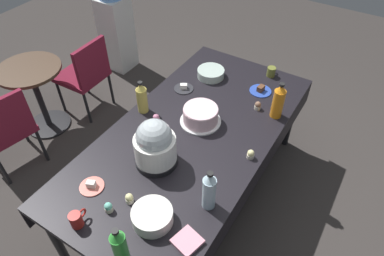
# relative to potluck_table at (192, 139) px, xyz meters

# --- Properties ---
(ground) EXTENTS (9.00, 9.00, 0.00)m
(ground) POSITION_rel_potluck_table_xyz_m (0.00, 0.00, -0.69)
(ground) COLOR #383330
(potluck_table) EXTENTS (2.20, 1.10, 0.75)m
(potluck_table) POSITION_rel_potluck_table_xyz_m (0.00, 0.00, 0.00)
(potluck_table) COLOR black
(potluck_table) RESTS_ON ground
(frosted_layer_cake) EXTENTS (0.31, 0.31, 0.13)m
(frosted_layer_cake) POSITION_rel_potluck_table_xyz_m (0.14, 0.01, 0.13)
(frosted_layer_cake) COLOR silver
(frosted_layer_cake) RESTS_ON potluck_table
(slow_cooker) EXTENTS (0.29, 0.29, 0.35)m
(slow_cooker) POSITION_rel_potluck_table_xyz_m (-0.36, 0.06, 0.23)
(slow_cooker) COLOR black
(slow_cooker) RESTS_ON potluck_table
(glass_salad_bowl) EXTENTS (0.24, 0.24, 0.07)m
(glass_salad_bowl) POSITION_rel_potluck_table_xyz_m (0.69, 0.24, 0.10)
(glass_salad_bowl) COLOR #B2C6BC
(glass_salad_bowl) RESTS_ON potluck_table
(ceramic_snack_bowl) EXTENTS (0.24, 0.24, 0.09)m
(ceramic_snack_bowl) POSITION_rel_potluck_table_xyz_m (-0.74, -0.19, 0.11)
(ceramic_snack_bowl) COLOR silver
(ceramic_snack_bowl) RESTS_ON potluck_table
(dessert_plate_cobalt) EXTENTS (0.18, 0.18, 0.05)m
(dessert_plate_cobalt) POSITION_rel_potluck_table_xyz_m (0.72, -0.22, 0.07)
(dessert_plate_cobalt) COLOR #2D4CB2
(dessert_plate_cobalt) RESTS_ON potluck_table
(dessert_plate_charcoal) EXTENTS (0.16, 0.16, 0.05)m
(dessert_plate_charcoal) POSITION_rel_potluck_table_xyz_m (0.41, 0.34, 0.07)
(dessert_plate_charcoal) COLOR #2D2D33
(dessert_plate_charcoal) RESTS_ON potluck_table
(dessert_plate_coral) EXTENTS (0.16, 0.16, 0.05)m
(dessert_plate_coral) POSITION_rel_potluck_table_xyz_m (-0.75, 0.28, 0.07)
(dessert_plate_coral) COLOR #E07266
(dessert_plate_coral) RESTS_ON potluck_table
(cupcake_vanilla) EXTENTS (0.05, 0.05, 0.07)m
(cupcake_vanilla) POSITION_rel_potluck_table_xyz_m (0.01, -0.46, 0.09)
(cupcake_vanilla) COLOR beige
(cupcake_vanilla) RESTS_ON potluck_table
(cupcake_mint) EXTENTS (0.05, 0.05, 0.07)m
(cupcake_mint) POSITION_rel_potluck_table_xyz_m (-0.82, 0.07, 0.09)
(cupcake_mint) COLOR beige
(cupcake_mint) RESTS_ON potluck_table
(cupcake_cocoa) EXTENTS (0.05, 0.05, 0.07)m
(cupcake_cocoa) POSITION_rel_potluck_table_xyz_m (-0.70, 0.01, 0.09)
(cupcake_cocoa) COLOR beige
(cupcake_cocoa) RESTS_ON potluck_table
(cupcake_rose) EXTENTS (0.05, 0.05, 0.07)m
(cupcake_rose) POSITION_rel_potluck_table_xyz_m (-0.04, 0.30, 0.09)
(cupcake_rose) COLOR beige
(cupcake_rose) RESTS_ON potluck_table
(cupcake_berry) EXTENTS (0.05, 0.05, 0.07)m
(cupcake_berry) POSITION_rel_potluck_table_xyz_m (0.50, -0.29, 0.09)
(cupcake_berry) COLOR beige
(cupcake_berry) RESTS_ON potluck_table
(soda_bottle_orange_juice) EXTENTS (0.09, 0.09, 0.30)m
(soda_bottle_orange_juice) POSITION_rel_potluck_table_xyz_m (0.50, -0.45, 0.20)
(soda_bottle_orange_juice) COLOR orange
(soda_bottle_orange_juice) RESTS_ON potluck_table
(soda_bottle_ginger_ale) EXTENTS (0.08, 0.08, 0.27)m
(soda_bottle_ginger_ale) POSITION_rel_potluck_table_xyz_m (0.01, 0.46, 0.19)
(soda_bottle_ginger_ale) COLOR gold
(soda_bottle_ginger_ale) RESTS_ON potluck_table
(soda_bottle_water) EXTENTS (0.08, 0.08, 0.30)m
(soda_bottle_water) POSITION_rel_potluck_table_xyz_m (-0.47, -0.41, 0.20)
(soda_bottle_water) COLOR silver
(soda_bottle_water) RESTS_ON potluck_table
(soda_bottle_lime_soda) EXTENTS (0.08, 0.08, 0.30)m
(soda_bottle_lime_soda) POSITION_rel_potluck_table_xyz_m (-1.01, -0.20, 0.20)
(soda_bottle_lime_soda) COLOR green
(soda_bottle_lime_soda) RESTS_ON potluck_table
(coffee_mug_olive) EXTENTS (0.11, 0.07, 0.08)m
(coffee_mug_olive) POSITION_rel_potluck_table_xyz_m (0.98, -0.21, 0.10)
(coffee_mug_olive) COLOR olive
(coffee_mug_olive) RESTS_ON potluck_table
(coffee_mug_red) EXTENTS (0.11, 0.07, 0.10)m
(coffee_mug_red) POSITION_rel_potluck_table_xyz_m (-0.98, 0.16, 0.11)
(coffee_mug_red) COLOR #B2231E
(coffee_mug_red) RESTS_ON potluck_table
(paper_napkin_stack) EXTENTS (0.17, 0.17, 0.02)m
(paper_napkin_stack) POSITION_rel_potluck_table_xyz_m (-0.75, -0.43, 0.07)
(paper_napkin_stack) COLOR pink
(paper_napkin_stack) RESTS_ON potluck_table
(maroon_chair_left) EXTENTS (0.51, 0.51, 0.85)m
(maroon_chair_left) POSITION_rel_potluck_table_xyz_m (-0.56, 1.54, -0.20)
(maroon_chair_left) COLOR maroon
(maroon_chair_left) RESTS_ON ground
(maroon_chair_right) EXTENTS (0.45, 0.45, 0.85)m
(maroon_chair_right) POSITION_rel_potluck_table_xyz_m (0.40, 1.54, -0.20)
(maroon_chair_right) COLOR maroon
(maroon_chair_right) RESTS_ON ground
(round_cafe_table) EXTENTS (0.60, 0.60, 0.72)m
(round_cafe_table) POSITION_rel_potluck_table_xyz_m (-0.05, 1.76, -0.19)
(round_cafe_table) COLOR #473323
(round_cafe_table) RESTS_ON ground
(water_cooler) EXTENTS (0.32, 0.32, 1.24)m
(water_cooler) POSITION_rel_potluck_table_xyz_m (1.24, 1.85, -0.10)
(water_cooler) COLOR silver
(water_cooler) RESTS_ON ground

